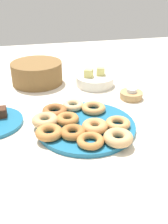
# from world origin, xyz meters

# --- Properties ---
(ground_plane) EXTENTS (2.40, 2.40, 0.00)m
(ground_plane) POSITION_xyz_m (0.00, 0.00, 0.00)
(ground_plane) COLOR beige
(donut_plate) EXTENTS (0.33, 0.33, 0.01)m
(donut_plate) POSITION_xyz_m (0.00, 0.00, 0.01)
(donut_plate) COLOR #1E6B93
(donut_plate) RESTS_ON ground_plane
(donut_0) EXTENTS (0.13, 0.13, 0.02)m
(donut_0) POSITION_xyz_m (-0.09, 0.10, 0.03)
(donut_0) COLOR #995B2D
(donut_0) RESTS_ON donut_plate
(donut_1) EXTENTS (0.12, 0.12, 0.02)m
(donut_1) POSITION_xyz_m (0.05, 0.08, 0.03)
(donut_1) COLOR tan
(donut_1) RESTS_ON donut_plate
(donut_2) EXTENTS (0.08, 0.08, 0.02)m
(donut_2) POSITION_xyz_m (0.10, -0.04, 0.03)
(donut_2) COLOR tan
(donut_2) RESTS_ON donut_plate
(donut_3) EXTENTS (0.10, 0.10, 0.03)m
(donut_3) POSITION_xyz_m (-0.13, -0.04, 0.03)
(donut_3) COLOR #BC7A3D
(donut_3) RESTS_ON donut_plate
(donut_4) EXTENTS (0.09, 0.09, 0.03)m
(donut_4) POSITION_xyz_m (0.02, -0.05, 0.03)
(donut_4) COLOR tan
(donut_4) RESTS_ON donut_plate
(donut_5) EXTENTS (0.11, 0.11, 0.02)m
(donut_5) POSITION_xyz_m (-0.02, 0.13, 0.03)
(donut_5) COLOR #EABC84
(donut_5) RESTS_ON donut_plate
(donut_6) EXTENTS (0.10, 0.10, 0.02)m
(donut_6) POSITION_xyz_m (-0.01, -0.11, 0.03)
(donut_6) COLOR #BC7A3D
(donut_6) RESTS_ON donut_plate
(donut_7) EXTENTS (0.10, 0.10, 0.03)m
(donut_7) POSITION_xyz_m (-0.06, 0.03, 0.03)
(donut_7) COLOR #BC7A3D
(donut_7) RESTS_ON donut_plate
(donut_8) EXTENTS (0.09, 0.09, 0.03)m
(donut_8) POSITION_xyz_m (0.07, -0.12, 0.03)
(donut_8) COLOR tan
(donut_8) RESTS_ON donut_plate
(donut_9) EXTENTS (0.11, 0.11, 0.03)m
(donut_9) POSITION_xyz_m (-0.13, 0.03, 0.03)
(donut_9) COLOR tan
(donut_9) RESTS_ON donut_plate
(donut_10) EXTENTS (0.10, 0.10, 0.02)m
(donut_10) POSITION_xyz_m (-0.06, -0.06, 0.03)
(donut_10) COLOR #AD6B33
(donut_10) RESTS_ON donut_plate
(candle_holder) EXTENTS (0.09, 0.09, 0.03)m
(candle_holder) POSITION_xyz_m (0.24, 0.18, 0.01)
(candle_holder) COLOR tan
(candle_holder) RESTS_ON ground_plane
(tealight) EXTENTS (0.04, 0.04, 0.01)m
(tealight) POSITION_xyz_m (0.24, 0.18, 0.04)
(tealight) COLOR silver
(tealight) RESTS_ON candle_holder
(basket) EXTENTS (0.24, 0.24, 0.10)m
(basket) POSITION_xyz_m (-0.13, 0.45, 0.05)
(basket) COLOR brown
(basket) RESTS_ON ground_plane
(fruit_bowl) EXTENTS (0.17, 0.17, 0.04)m
(fruit_bowl) POSITION_xyz_m (0.13, 0.36, 0.02)
(fruit_bowl) COLOR silver
(fruit_bowl) RESTS_ON ground_plane
(melon_chunk_left) EXTENTS (0.05, 0.05, 0.04)m
(melon_chunk_left) POSITION_xyz_m (0.10, 0.36, 0.06)
(melon_chunk_left) COLOR #DBD67A
(melon_chunk_left) RESTS_ON fruit_bowl
(melon_chunk_right) EXTENTS (0.05, 0.05, 0.04)m
(melon_chunk_right) POSITION_xyz_m (0.16, 0.37, 0.06)
(melon_chunk_right) COLOR #DBD67A
(melon_chunk_right) RESTS_ON fruit_bowl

